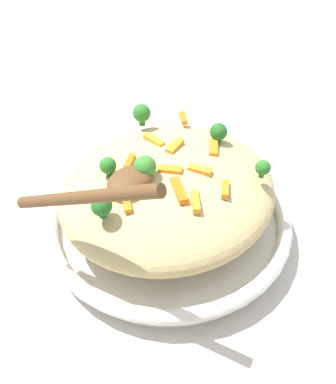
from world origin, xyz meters
TOP-DOWN VIEW (x-y plane):
  - ground_plane at (0.00, 0.00)m, footprint 2.40×2.40m
  - serving_bowl at (0.00, 0.00)m, footprint 0.32×0.32m
  - pasta_mound at (0.00, 0.00)m, footprint 0.27×0.25m
  - carrot_piece_0 at (0.03, 0.02)m, footprint 0.03×0.02m
  - carrot_piece_1 at (0.06, -0.01)m, footprint 0.03×0.03m
  - carrot_piece_2 at (-0.02, -0.04)m, footprint 0.03×0.04m
  - carrot_piece_3 at (-0.03, 0.03)m, footprint 0.03×0.02m
  - carrot_piece_4 at (-0.06, 0.00)m, footprint 0.02×0.03m
  - carrot_piece_5 at (-0.02, -0.06)m, footprint 0.03×0.03m
  - carrot_piece_6 at (0.02, 0.05)m, footprint 0.01×0.03m
  - carrot_piece_7 at (-0.07, -0.02)m, footprint 0.02×0.03m
  - carrot_piece_8 at (-0.01, -0.01)m, footprint 0.03×0.03m
  - carrot_piece_9 at (0.02, -0.07)m, footprint 0.02×0.02m
  - carrot_piece_10 at (0.02, -0.03)m, footprint 0.02×0.03m
  - carrot_piece_11 at (0.09, 0.07)m, footprint 0.02×0.03m
  - broccoli_floret_0 at (-0.10, -0.01)m, footprint 0.02×0.02m
  - broccoli_floret_1 at (-0.03, -0.00)m, footprint 0.03×0.03m
  - broccoli_floret_2 at (0.04, 0.09)m, footprint 0.02×0.02m
  - broccoli_floret_3 at (0.09, 0.00)m, footprint 0.02×0.02m
  - broccoli_floret_4 at (0.07, -0.08)m, footprint 0.02×0.02m
  - broccoli_floret_5 at (-0.06, 0.03)m, footprint 0.02×0.02m
  - serving_spoon at (-0.08, -0.02)m, footprint 0.14×0.16m

SIDE VIEW (x-z plane):
  - ground_plane at x=0.00m, z-range 0.00..0.00m
  - serving_bowl at x=0.00m, z-range 0.00..0.04m
  - pasta_mound at x=0.00m, z-range 0.03..0.11m
  - carrot_piece_11 at x=0.09m, z-range 0.11..0.11m
  - carrot_piece_7 at x=-0.07m, z-range 0.11..0.11m
  - carrot_piece_9 at x=0.02m, z-range 0.11..0.11m
  - carrot_piece_5 at x=-0.02m, z-range 0.11..0.11m
  - carrot_piece_1 at x=0.06m, z-range 0.11..0.11m
  - carrot_piece_4 at x=-0.06m, z-range 0.11..0.11m
  - carrot_piece_6 at x=0.02m, z-range 0.11..0.11m
  - carrot_piece_2 at x=-0.02m, z-range 0.11..0.12m
  - carrot_piece_10 at x=0.02m, z-range 0.11..0.12m
  - carrot_piece_3 at x=-0.03m, z-range 0.11..0.12m
  - carrot_piece_0 at x=0.03m, z-range 0.11..0.12m
  - carrot_piece_8 at x=-0.01m, z-range 0.11..0.12m
  - broccoli_floret_4 at x=0.07m, z-range 0.11..0.13m
  - broccoli_floret_3 at x=0.09m, z-range 0.11..0.13m
  - broccoli_floret_0 at x=-0.10m, z-range 0.11..0.13m
  - broccoli_floret_5 at x=-0.06m, z-range 0.11..0.13m
  - broccoli_floret_2 at x=0.04m, z-range 0.11..0.14m
  - broccoli_floret_1 at x=-0.03m, z-range 0.11..0.14m
  - serving_spoon at x=-0.08m, z-range 0.09..0.19m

